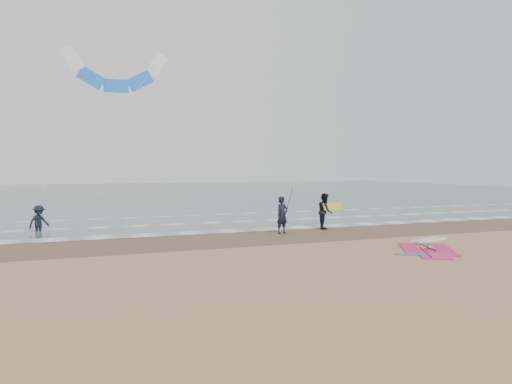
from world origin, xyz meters
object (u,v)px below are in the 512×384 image
object	(u,v)px
person_standing	(282,215)
person_walking	(325,211)
windsurf_rig	(429,246)
person_wading	(39,215)
surf_kite	(116,74)

from	to	relation	value
person_standing	person_walking	distance (m)	2.98
person_walking	windsurf_rig	bearing A→B (deg)	-145.71
windsurf_rig	person_walking	distance (m)	6.71
person_standing	person_wading	bearing A→B (deg)	138.09
surf_kite	windsurf_rig	bearing A→B (deg)	-53.59
person_wading	person_walking	bearing A→B (deg)	-54.29
person_walking	surf_kite	world-z (taller)	surf_kite
person_wading	surf_kite	bearing A→B (deg)	11.00
person_wading	surf_kite	distance (m)	10.55
windsurf_rig	person_walking	xyz separation A→B (m)	(-1.27, 6.52, 0.94)
person_walking	person_wading	size ratio (longest dim) A/B	1.13
person_standing	surf_kite	size ratio (longest dim) A/B	0.19
windsurf_rig	person_wading	bearing A→B (deg)	145.65
person_standing	surf_kite	xyz separation A→B (m)	(-7.30, 9.81, 8.32)
windsurf_rig	person_walking	size ratio (longest dim) A/B	2.46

